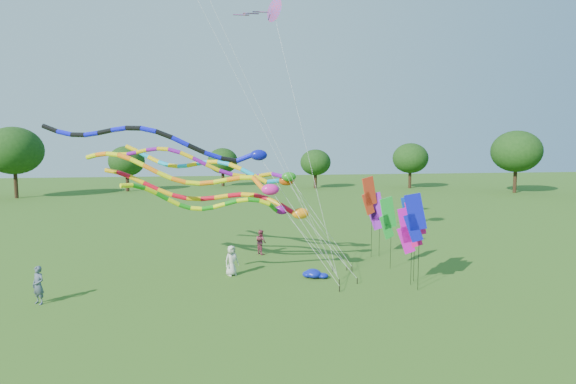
{
  "coord_description": "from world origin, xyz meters",
  "views": [
    {
      "loc": [
        -3.75,
        -20.38,
        7.55
      ],
      "look_at": [
        -0.1,
        4.36,
        4.8
      ],
      "focal_mm": 30.0,
      "sensor_mm": 36.0,
      "label": 1
    }
  ],
  "objects": [
    {
      "name": "blue_nylon_heap",
      "position": [
        1.41,
        4.94,
        0.23
      ],
      "size": [
        1.61,
        1.5,
        0.5
      ],
      "color": "#0B199B",
      "rests_on": "ground"
    },
    {
      "name": "tube_kite_blue",
      "position": [
        -5.81,
        4.66,
        7.32
      ],
      "size": [
        14.92,
        3.18,
        8.84
      ],
      "rotation": [
        0.0,
        0.0,
        -0.17
      ],
      "color": "black",
      "rests_on": "ground"
    },
    {
      "name": "tube_kite_cyan",
      "position": [
        -3.38,
        8.93,
        5.74
      ],
      "size": [
        12.92,
        6.13,
        7.67
      ],
      "rotation": [
        0.0,
        0.0,
        -0.41
      ],
      "color": "black",
      "rests_on": "ground"
    },
    {
      "name": "banner_pole_green",
      "position": [
        5.96,
        5.92,
        3.02
      ],
      "size": [
        1.15,
        0.35,
        4.28
      ],
      "rotation": [
        0.0,
        0.0,
        0.23
      ],
      "color": "black",
      "rests_on": "ground"
    },
    {
      "name": "tube_kite_red",
      "position": [
        -3.27,
        6.3,
        4.3
      ],
      "size": [
        13.36,
        5.23,
        6.44
      ],
      "rotation": [
        0.0,
        0.0,
        -0.4
      ],
      "color": "black",
      "rests_on": "ground"
    },
    {
      "name": "banner_pole_magenta_a",
      "position": [
        5.9,
        2.85,
        2.88
      ],
      "size": [
        1.16,
        0.24,
        4.13
      ],
      "rotation": [
        0.0,
        0.0,
        -0.14
      ],
      "color": "black",
      "rests_on": "ground"
    },
    {
      "name": "tube_kite_orange",
      "position": [
        -4.57,
        4.91,
        5.62
      ],
      "size": [
        12.79,
        4.96,
        7.42
      ],
      "rotation": [
        0.0,
        0.0,
        -0.38
      ],
      "color": "black",
      "rests_on": "ground"
    },
    {
      "name": "tube_kite_purple",
      "position": [
        -3.52,
        8.23,
        5.98
      ],
      "size": [
        13.49,
        5.1,
        7.67
      ],
      "rotation": [
        0.0,
        0.0,
        -0.34
      ],
      "color": "black",
      "rests_on": "ground"
    },
    {
      "name": "tree_ring",
      "position": [
        -8.46,
        -0.12,
        5.42
      ],
      "size": [
        118.56,
        119.39,
        9.69
      ],
      "color": "#382314",
      "rests_on": "ground"
    },
    {
      "name": "banner_pole_magenta_b",
      "position": [
        6.26,
        2.79,
        3.22
      ],
      "size": [
        1.15,
        0.35,
        4.48
      ],
      "rotation": [
        0.0,
        0.0,
        -0.23
      ],
      "color": "black",
      "rests_on": "ground"
    },
    {
      "name": "banner_pole_red",
      "position": [
        5.77,
        8.83,
        3.97
      ],
      "size": [
        1.13,
        0.42,
        5.24
      ],
      "rotation": [
        0.0,
        0.0,
        0.3
      ],
      "color": "black",
      "rests_on": "ground"
    },
    {
      "name": "person_b",
      "position": [
        -11.97,
        2.51,
        0.89
      ],
      "size": [
        0.78,
        0.72,
        1.78
      ],
      "primitive_type": "imported",
      "rotation": [
        0.0,
        0.0,
        -0.61
      ],
      "color": "#455161",
      "rests_on": "ground"
    },
    {
      "name": "banner_pole_violet",
      "position": [
        6.33,
        9.1,
        2.94
      ],
      "size": [
        1.1,
        0.51,
        4.2
      ],
      "rotation": [
        0.0,
        0.0,
        -0.39
      ],
      "color": "black",
      "rests_on": "ground"
    },
    {
      "name": "person_c",
      "position": [
        -0.98,
        10.68,
        0.81
      ],
      "size": [
        0.92,
        0.99,
        1.63
      ],
      "primitive_type": "imported",
      "rotation": [
        0.0,
        0.0,
        2.07
      ],
      "color": "#96364D",
      "rests_on": "ground"
    },
    {
      "name": "tube_kite_green",
      "position": [
        -3.15,
        4.49,
        4.23
      ],
      "size": [
        10.88,
        2.77,
        5.97
      ],
      "rotation": [
        0.0,
        0.0,
        0.24
      ],
      "color": "black",
      "rests_on": "ground"
    },
    {
      "name": "banner_pole_blue_b",
      "position": [
        5.91,
        2.01,
        3.66
      ],
      "size": [
        1.1,
        0.52,
        4.93
      ],
      "rotation": [
        0.0,
        0.0,
        -0.39
      ],
      "color": "black",
      "rests_on": "ground"
    },
    {
      "name": "ground",
      "position": [
        0.0,
        0.0,
        0.0
      ],
      "size": [
        160.0,
        160.0,
        0.0
      ],
      "primitive_type": "plane",
      "color": "#265717",
      "rests_on": "ground"
    },
    {
      "name": "banner_pole_blue_a",
      "position": [
        6.28,
        3.39,
        3.38
      ],
      "size": [
        1.16,
        0.2,
        4.65
      ],
      "rotation": [
        0.0,
        0.0,
        -0.1
      ],
      "color": "black",
      "rests_on": "ground"
    },
    {
      "name": "delta_kite_high_c",
      "position": [
        -0.5,
        7.6,
        14.85
      ],
      "size": [
        5.26,
        4.53,
        15.7
      ],
      "rotation": [
        0.0,
        0.0,
        0.49
      ],
      "color": "black",
      "rests_on": "ground"
    },
    {
      "name": "person_a",
      "position": [
        -3.05,
        5.92,
        0.84
      ],
      "size": [
        0.98,
        0.87,
        1.69
      ],
      "primitive_type": "imported",
      "rotation": [
        0.0,
        0.0,
        0.52
      ],
      "color": "beige",
      "rests_on": "ground"
    }
  ]
}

